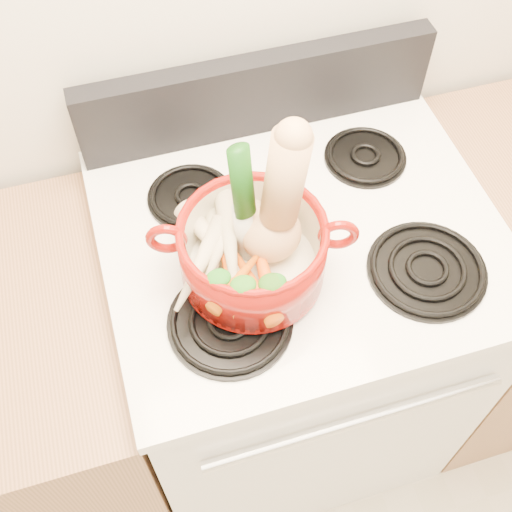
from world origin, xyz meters
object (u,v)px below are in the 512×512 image
object	(u,v)px
leek	(244,206)
dutch_oven	(253,251)
squash	(272,201)
stove_body	(291,344)

from	to	relation	value
leek	dutch_oven	bearing A→B (deg)	-98.08
squash	dutch_oven	bearing A→B (deg)	-166.38
dutch_oven	stove_body	bearing A→B (deg)	47.28
stove_body	dutch_oven	size ratio (longest dim) A/B	3.55
stove_body	squash	world-z (taller)	squash
dutch_oven	leek	xyz separation A→B (m)	(-0.01, 0.03, 0.09)
stove_body	dutch_oven	xyz separation A→B (m)	(-0.12, -0.08, 0.57)
dutch_oven	squash	xyz separation A→B (m)	(0.04, 0.02, 0.10)
stove_body	leek	world-z (taller)	leek
squash	leek	size ratio (longest dim) A/B	1.08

